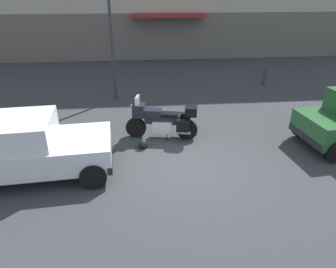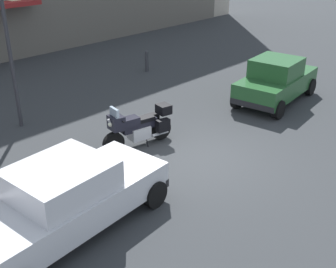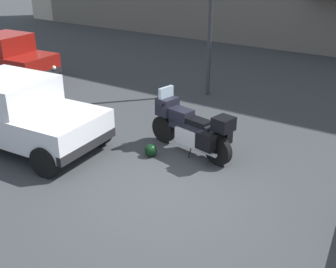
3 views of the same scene
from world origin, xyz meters
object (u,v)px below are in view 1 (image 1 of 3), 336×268
object	(u,v)px
car_sedan_far	(17,148)
bollard_curbside	(265,75)
motorcycle	(163,120)
streetlamp_curbside	(111,36)
helmet	(143,144)

from	to	relation	value
car_sedan_far	bollard_curbside	bearing A→B (deg)	-146.66
motorcycle	bollard_curbside	bearing A→B (deg)	-124.56
streetlamp_curbside	bollard_curbside	xyz separation A→B (m)	(6.94, 1.50, -2.11)
motorcycle	car_sedan_far	world-z (taller)	car_sedan_far
motorcycle	bollard_curbside	xyz separation A→B (m)	(5.26, 5.15, -0.12)
streetlamp_curbside	car_sedan_far	bearing A→B (deg)	-110.67
car_sedan_far	bollard_curbside	world-z (taller)	car_sedan_far
helmet	streetlamp_curbside	bearing A→B (deg)	103.59
car_sedan_far	helmet	bearing A→B (deg)	-163.51
helmet	bollard_curbside	xyz separation A→B (m)	(5.91, 5.77, 0.36)
car_sedan_far	motorcycle	bearing A→B (deg)	-158.64
streetlamp_curbside	bollard_curbside	bearing A→B (deg)	12.23
streetlamp_curbside	motorcycle	bearing A→B (deg)	-65.30
motorcycle	helmet	size ratio (longest dim) A/B	8.02
helmet	car_sedan_far	world-z (taller)	car_sedan_far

